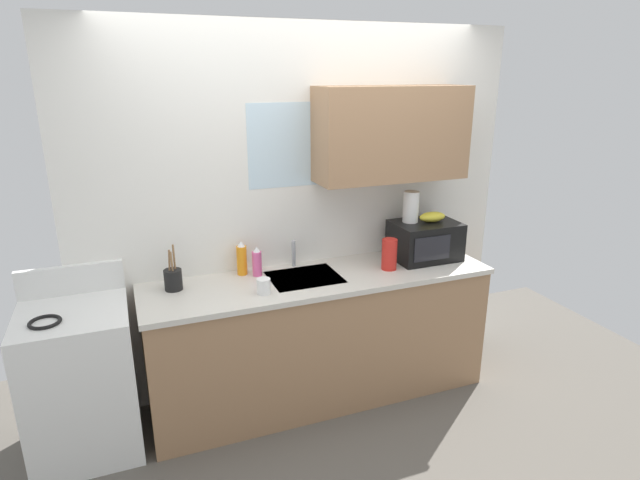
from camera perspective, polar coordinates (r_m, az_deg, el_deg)
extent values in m
cube|color=white|center=(3.68, -1.98, 3.05)|extent=(3.09, 0.10, 2.50)
cube|color=#9E7551|center=(3.62, 7.80, 11.36)|extent=(1.05, 0.32, 0.62)
cube|color=silver|center=(3.52, -3.44, 10.23)|extent=(0.56, 0.02, 0.55)
cube|color=#9E7551|center=(3.68, 0.00, -10.70)|extent=(2.29, 0.60, 0.86)
cube|color=beige|center=(3.48, 0.00, -4.19)|extent=(2.32, 0.63, 0.03)
cube|color=#9EA0A5|center=(3.49, -1.68, -5.10)|extent=(0.46, 0.38, 0.14)
cylinder|color=#B2B5BA|center=(3.62, -2.88, -1.46)|extent=(0.03, 0.03, 0.19)
cube|color=white|center=(3.49, -24.43, -13.82)|extent=(0.60, 0.60, 0.90)
torus|color=black|center=(3.21, -27.69, -7.89)|extent=(0.17, 0.17, 0.02)
cube|color=white|center=(3.52, -25.39, -3.92)|extent=(0.60, 0.04, 0.18)
cube|color=black|center=(3.83, 11.30, -0.04)|extent=(0.46, 0.34, 0.27)
cube|color=black|center=(3.67, 12.08, -0.91)|extent=(0.28, 0.01, 0.17)
ellipsoid|color=gold|center=(3.81, 12.09, 2.47)|extent=(0.20, 0.11, 0.07)
cylinder|color=white|center=(3.75, 9.82, 3.57)|extent=(0.11, 0.11, 0.22)
cylinder|color=#E55999|center=(3.48, -6.84, -2.55)|extent=(0.06, 0.06, 0.16)
cone|color=white|center=(3.45, -6.91, -1.00)|extent=(0.05, 0.05, 0.04)
cylinder|color=orange|center=(3.51, -8.48, -2.20)|extent=(0.07, 0.07, 0.20)
cone|color=white|center=(3.47, -8.56, -0.42)|extent=(0.05, 0.05, 0.04)
cylinder|color=red|center=(3.59, 7.52, -1.55)|extent=(0.10, 0.10, 0.21)
cylinder|color=white|center=(3.22, -6.13, -5.00)|extent=(0.08, 0.08, 0.09)
cylinder|color=black|center=(3.37, -15.64, -4.17)|extent=(0.11, 0.11, 0.13)
cylinder|color=olive|center=(3.34, -16.01, -2.86)|extent=(0.03, 0.02, 0.22)
cylinder|color=olive|center=(3.34, -15.49, -2.51)|extent=(0.02, 0.02, 0.25)
cylinder|color=olive|center=(3.32, -15.72, -2.97)|extent=(0.02, 0.02, 0.22)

